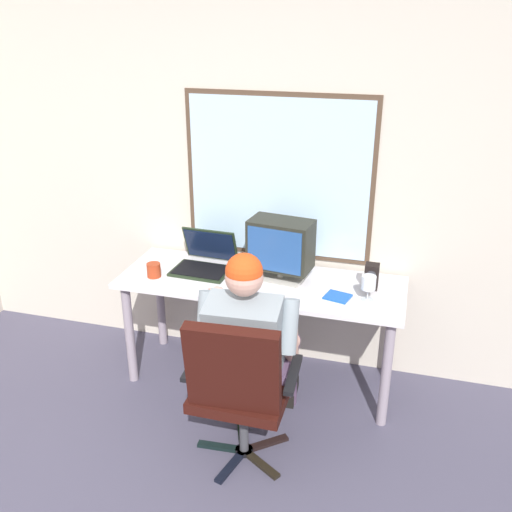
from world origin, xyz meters
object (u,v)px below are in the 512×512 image
office_chair (239,384)px  cd_case (338,297)px  desk (261,295)px  crt_monitor (281,246)px  desk_speaker (372,276)px  person_seated (251,341)px  coffee_mug (154,270)px  wine_glass (369,284)px  laptop (205,259)px

office_chair → cd_case: size_ratio=5.54×
desk → crt_monitor: crt_monitor is taller
desk_speaker → cd_case: desk_speaker is taller
office_chair → person_seated: (-0.02, 0.26, 0.09)m
crt_monitor → coffee_mug: crt_monitor is taller
person_seated → coffee_mug: size_ratio=13.40×
wine_glass → desk_speaker: 0.16m
desk → crt_monitor: bearing=25.4°
crt_monitor → coffee_mug: bearing=-167.0°
laptop → coffee_mug: laptop is taller
cd_case → coffee_mug: 1.15m
person_seated → crt_monitor: 0.66m
office_chair → desk_speaker: size_ratio=6.01×
desk → wine_glass: 0.69m
cd_case → desk: bearing=169.0°
laptop → desk_speaker: bearing=-0.4°
laptop → cd_case: laptop is taller
wine_glass → laptop: bearing=171.0°
desk → cd_case: (0.49, -0.09, 0.10)m
crt_monitor → wine_glass: (0.55, -0.13, -0.12)m
person_seated → coffee_mug: bearing=151.9°
cd_case → office_chair: bearing=-119.2°
laptop → coffee_mug: size_ratio=4.24×
wine_glass → desk_speaker: (0.00, 0.16, -0.02)m
desk → laptop: size_ratio=4.67×
person_seated → cd_case: person_seated is taller
cd_case → coffee_mug: coffee_mug is taller
coffee_mug → cd_case: bearing=1.5°
crt_monitor → cd_case: 0.46m
person_seated → cd_case: 0.60m
office_chair → coffee_mug: office_chair is taller
desk → crt_monitor: (0.11, 0.05, 0.32)m
person_seated → coffee_mug: (-0.74, 0.40, 0.15)m
crt_monitor → person_seated: bearing=-92.3°
coffee_mug → desk_speaker: bearing=8.9°
office_chair → crt_monitor: 0.94m
desk → cd_case: cd_case is taller
person_seated → laptop: size_ratio=3.16×
laptop → desk_speaker: 1.06m
desk → office_chair: bearing=-82.7°
desk → office_chair: (0.10, -0.79, -0.10)m
desk → laptop: bearing=167.2°
desk → desk_speaker: size_ratio=11.32×
desk → laptop: (-0.39, 0.09, 0.16)m
person_seated → wine_glass: 0.75m
office_chair → person_seated: person_seated is taller
office_chair → wine_glass: bearing=51.9°
crt_monitor → wine_glass: bearing=-13.3°
laptop → cd_case: size_ratio=2.24×
desk → person_seated: 0.53m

